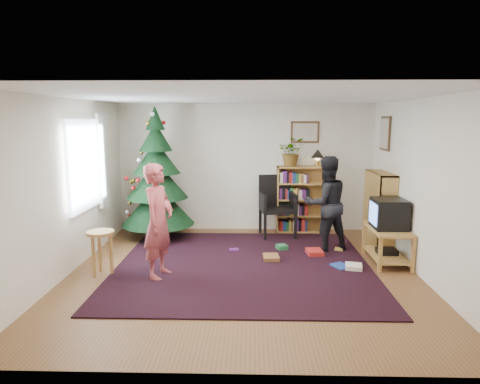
{
  "coord_description": "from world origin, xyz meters",
  "views": [
    {
      "loc": [
        0.11,
        -5.91,
        2.2
      ],
      "look_at": [
        -0.06,
        0.52,
        1.1
      ],
      "focal_mm": 32.0,
      "sensor_mm": 36.0,
      "label": 1
    }
  ],
  "objects_px": {
    "armchair": "(277,203)",
    "table_lamp": "(318,155)",
    "christmas_tree": "(157,184)",
    "person_by_chair": "(326,204)",
    "picture_back": "(305,132)",
    "bookshelf_right": "(379,209)",
    "bookshelf_back": "(301,199)",
    "potted_plant": "(292,152)",
    "person_standing": "(158,221)",
    "crt_tv": "(389,214)",
    "stool": "(101,241)",
    "picture_right": "(385,133)",
    "tv_stand": "(387,242)"
  },
  "relations": [
    {
      "from": "christmas_tree",
      "to": "tv_stand",
      "type": "bearing_deg",
      "value": -18.89
    },
    {
      "from": "armchair",
      "to": "person_standing",
      "type": "distance_m",
      "value": 2.9
    },
    {
      "from": "stool",
      "to": "picture_right",
      "type": "bearing_deg",
      "value": 22.61
    },
    {
      "from": "bookshelf_right",
      "to": "tv_stand",
      "type": "xyz_separation_m",
      "value": [
        -0.12,
        -0.9,
        -0.34
      ]
    },
    {
      "from": "crt_tv",
      "to": "person_standing",
      "type": "relative_size",
      "value": 0.32
    },
    {
      "from": "person_standing",
      "to": "potted_plant",
      "type": "height_order",
      "value": "potted_plant"
    },
    {
      "from": "stool",
      "to": "tv_stand",
      "type": "bearing_deg",
      "value": 8.63
    },
    {
      "from": "picture_back",
      "to": "bookshelf_right",
      "type": "relative_size",
      "value": 0.42
    },
    {
      "from": "picture_back",
      "to": "stool",
      "type": "distance_m",
      "value": 4.35
    },
    {
      "from": "bookshelf_back",
      "to": "armchair",
      "type": "relative_size",
      "value": 1.13
    },
    {
      "from": "bookshelf_right",
      "to": "table_lamp",
      "type": "bearing_deg",
      "value": 45.94
    },
    {
      "from": "bookshelf_right",
      "to": "potted_plant",
      "type": "distance_m",
      "value": 1.95
    },
    {
      "from": "bookshelf_right",
      "to": "potted_plant",
      "type": "relative_size",
      "value": 2.36
    },
    {
      "from": "picture_back",
      "to": "person_by_chair",
      "type": "xyz_separation_m",
      "value": [
        0.22,
        -1.32,
        -1.15
      ]
    },
    {
      "from": "bookshelf_back",
      "to": "armchair",
      "type": "bearing_deg",
      "value": -153.75
    },
    {
      "from": "person_standing",
      "to": "person_by_chair",
      "type": "distance_m",
      "value": 2.87
    },
    {
      "from": "person_by_chair",
      "to": "potted_plant",
      "type": "bearing_deg",
      "value": -86.13
    },
    {
      "from": "picture_back",
      "to": "christmas_tree",
      "type": "height_order",
      "value": "christmas_tree"
    },
    {
      "from": "stool",
      "to": "table_lamp",
      "type": "xyz_separation_m",
      "value": [
        3.41,
        2.46,
        1.03
      ]
    },
    {
      "from": "bookshelf_back",
      "to": "potted_plant",
      "type": "xyz_separation_m",
      "value": [
        -0.2,
        0.0,
        0.91
      ]
    },
    {
      "from": "bookshelf_back",
      "to": "person_by_chair",
      "type": "distance_m",
      "value": 1.23
    },
    {
      "from": "picture_back",
      "to": "armchair",
      "type": "relative_size",
      "value": 0.48
    },
    {
      "from": "christmas_tree",
      "to": "table_lamp",
      "type": "height_order",
      "value": "christmas_tree"
    },
    {
      "from": "armchair",
      "to": "picture_right",
      "type": "bearing_deg",
      "value": -18.49
    },
    {
      "from": "picture_back",
      "to": "picture_right",
      "type": "xyz_separation_m",
      "value": [
        1.33,
        -0.73,
        0.0
      ]
    },
    {
      "from": "stool",
      "to": "potted_plant",
      "type": "relative_size",
      "value": 1.16
    },
    {
      "from": "armchair",
      "to": "potted_plant",
      "type": "relative_size",
      "value": 2.08
    },
    {
      "from": "crt_tv",
      "to": "person_by_chair",
      "type": "height_order",
      "value": "person_by_chair"
    },
    {
      "from": "armchair",
      "to": "christmas_tree",
      "type": "bearing_deg",
      "value": 179.09
    },
    {
      "from": "bookshelf_right",
      "to": "armchair",
      "type": "distance_m",
      "value": 1.86
    },
    {
      "from": "picture_right",
      "to": "christmas_tree",
      "type": "bearing_deg",
      "value": 178.78
    },
    {
      "from": "potted_plant",
      "to": "armchair",
      "type": "bearing_deg",
      "value": -139.68
    },
    {
      "from": "table_lamp",
      "to": "picture_right",
      "type": "bearing_deg",
      "value": -28.5
    },
    {
      "from": "bookshelf_back",
      "to": "stool",
      "type": "distance_m",
      "value": 3.97
    },
    {
      "from": "person_by_chair",
      "to": "table_lamp",
      "type": "relative_size",
      "value": 4.84
    },
    {
      "from": "bookshelf_right",
      "to": "bookshelf_back",
      "type": "bearing_deg",
      "value": 53.66
    },
    {
      "from": "christmas_tree",
      "to": "armchair",
      "type": "bearing_deg",
      "value": 6.81
    },
    {
      "from": "potted_plant",
      "to": "table_lamp",
      "type": "relative_size",
      "value": 1.66
    },
    {
      "from": "armchair",
      "to": "table_lamp",
      "type": "distance_m",
      "value": 1.21
    },
    {
      "from": "bookshelf_back",
      "to": "stool",
      "type": "bearing_deg",
      "value": -141.6
    },
    {
      "from": "crt_tv",
      "to": "person_standing",
      "type": "bearing_deg",
      "value": -168.27
    },
    {
      "from": "christmas_tree",
      "to": "person_by_chair",
      "type": "height_order",
      "value": "christmas_tree"
    },
    {
      "from": "person_standing",
      "to": "picture_right",
      "type": "bearing_deg",
      "value": -48.16
    },
    {
      "from": "picture_right",
      "to": "tv_stand",
      "type": "height_order",
      "value": "picture_right"
    },
    {
      "from": "picture_right",
      "to": "potted_plant",
      "type": "height_order",
      "value": "picture_right"
    },
    {
      "from": "picture_back",
      "to": "bookshelf_back",
      "type": "height_order",
      "value": "picture_back"
    },
    {
      "from": "crt_tv",
      "to": "bookshelf_back",
      "type": "bearing_deg",
      "value": 121.84
    },
    {
      "from": "stool",
      "to": "person_by_chair",
      "type": "distance_m",
      "value": 3.63
    },
    {
      "from": "crt_tv",
      "to": "stool",
      "type": "distance_m",
      "value": 4.29
    },
    {
      "from": "christmas_tree",
      "to": "crt_tv",
      "type": "bearing_deg",
      "value": -18.9
    }
  ]
}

